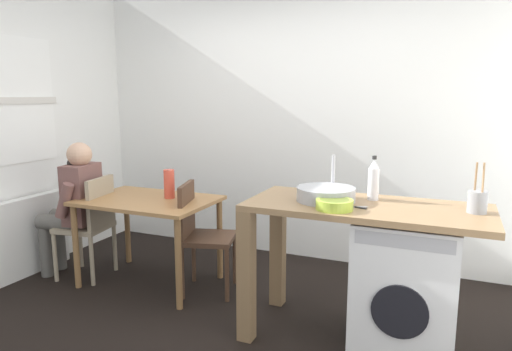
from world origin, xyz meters
TOP-DOWN VIEW (x-y plane):
  - ground_plane at (0.00, 0.00)m, footprint 5.46×5.46m
  - wall_back at (0.00, 1.75)m, footprint 4.60×0.10m
  - radiator at (-2.02, 0.30)m, footprint 0.10×0.80m
  - dining_table at (-0.89, 0.54)m, footprint 1.10×0.76m
  - chair_person_seat at (-1.43, 0.46)m, footprint 0.46×0.46m
  - chair_opposite at (-0.41, 0.57)m, footprint 0.50×0.50m
  - seated_person at (-1.59, 0.43)m, footprint 0.53×0.53m
  - kitchen_counter at (0.75, 0.31)m, footprint 1.50×0.68m
  - washing_machine at (1.22, 0.30)m, footprint 0.60×0.61m
  - sink_basin at (0.70, 0.31)m, footprint 0.38×0.38m
  - tap at (0.70, 0.49)m, footprint 0.02×0.02m
  - bottle_tall_green at (0.97, 0.46)m, footprint 0.07×0.07m
  - mixing_bowl at (0.81, 0.11)m, footprint 0.23×0.23m
  - utensil_crock at (1.59, 0.36)m, footprint 0.11×0.11m
  - vase at (-0.74, 0.64)m, footprint 0.09×0.09m
  - scissors at (0.91, 0.21)m, footprint 0.15×0.06m

SIDE VIEW (x-z plane):
  - ground_plane at x=0.00m, z-range 0.00..0.00m
  - radiator at x=-2.02m, z-range 0.00..0.70m
  - washing_machine at x=1.22m, z-range 0.00..0.86m
  - chair_person_seat at x=-1.43m, z-range 0.06..0.96m
  - chair_opposite at x=-0.41m, z-range 0.06..0.96m
  - dining_table at x=-0.89m, z-range 0.27..1.01m
  - seated_person at x=-1.59m, z-range 0.07..1.27m
  - kitchen_counter at x=0.75m, z-range 0.30..1.22m
  - vase at x=-0.74m, z-range 0.74..0.98m
  - scissors at x=0.91m, z-range 0.92..0.93m
  - mixing_bowl at x=0.81m, z-range 0.92..0.99m
  - sink_basin at x=0.70m, z-range 0.92..1.01m
  - utensil_crock at x=1.59m, z-range 0.84..1.14m
  - bottle_tall_green at x=0.97m, z-range 0.91..1.20m
  - tap at x=0.70m, z-range 0.92..1.20m
  - wall_back at x=0.00m, z-range 0.00..2.70m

